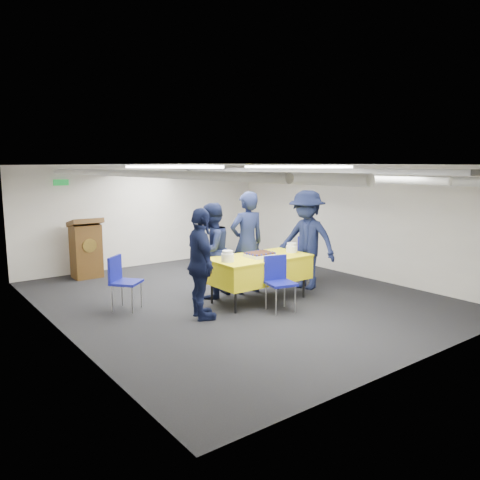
# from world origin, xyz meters

# --- Properties ---
(ground) EXTENTS (7.00, 7.00, 0.00)m
(ground) POSITION_xyz_m (0.00, 0.00, 0.00)
(ground) COLOR black
(ground) RESTS_ON ground
(room_shell) EXTENTS (6.00, 7.00, 2.30)m
(room_shell) POSITION_xyz_m (0.09, 0.41, 1.81)
(room_shell) COLOR silver
(room_shell) RESTS_ON ground
(serving_table) EXTENTS (1.73, 0.91, 0.77)m
(serving_table) POSITION_xyz_m (0.18, -0.39, 0.56)
(serving_table) COLOR black
(serving_table) RESTS_ON ground
(sheet_cake) EXTENTS (0.46, 0.35, 0.08)m
(sheet_cake) POSITION_xyz_m (0.16, -0.43, 0.81)
(sheet_cake) COLOR white
(sheet_cake) RESTS_ON serving_table
(plate_stack_left) EXTENTS (0.21, 0.21, 0.18)m
(plate_stack_left) POSITION_xyz_m (-0.51, -0.44, 0.85)
(plate_stack_left) COLOR white
(plate_stack_left) RESTS_ON serving_table
(plate_stack_right) EXTENTS (0.20, 0.20, 0.17)m
(plate_stack_right) POSITION_xyz_m (0.88, -0.44, 0.85)
(plate_stack_right) COLOR white
(plate_stack_right) RESTS_ON serving_table
(podium) EXTENTS (0.62, 0.53, 1.25)m
(podium) POSITION_xyz_m (-1.60, 3.05, 0.61)
(podium) COLOR brown
(podium) RESTS_ON ground
(chair_near) EXTENTS (0.50, 0.50, 0.87)m
(chair_near) POSITION_xyz_m (0.09, -0.98, 0.53)
(chair_near) COLOR gray
(chair_near) RESTS_ON ground
(chair_right) EXTENTS (0.45, 0.45, 0.87)m
(chair_right) POSITION_xyz_m (1.72, 0.19, 0.53)
(chair_right) COLOR gray
(chair_right) RESTS_ON ground
(chair_left) EXTENTS (0.59, 0.59, 0.87)m
(chair_left) POSITION_xyz_m (-1.90, 0.53, 0.53)
(chair_left) COLOR gray
(chair_left) RESTS_ON ground
(sailor_a) EXTENTS (0.72, 0.52, 1.84)m
(sailor_a) POSITION_xyz_m (0.32, 0.12, 0.92)
(sailor_a) COLOR black
(sailor_a) RESTS_ON ground
(sailor_b) EXTENTS (0.97, 0.86, 1.66)m
(sailor_b) POSITION_xyz_m (-0.35, 0.27, 0.83)
(sailor_b) COLOR black
(sailor_b) RESTS_ON ground
(sailor_c) EXTENTS (0.68, 1.06, 1.68)m
(sailor_c) POSITION_xyz_m (-1.12, -0.62, 0.84)
(sailor_c) COLOR black
(sailor_c) RESTS_ON ground
(sailor_d) EXTENTS (0.96, 1.32, 1.84)m
(sailor_d) POSITION_xyz_m (1.41, -0.28, 0.92)
(sailor_d) COLOR black
(sailor_d) RESTS_ON ground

